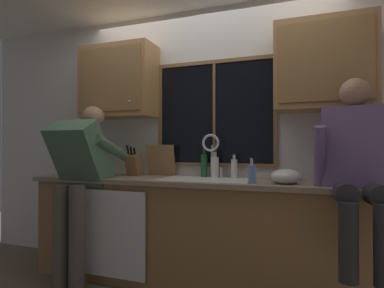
{
  "coord_description": "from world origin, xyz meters",
  "views": [
    {
      "loc": [
        0.92,
        -2.95,
        1.19
      ],
      "look_at": [
        -0.05,
        -0.3,
        1.23
      ],
      "focal_mm": 29.92,
      "sensor_mm": 36.0,
      "label": 1
    }
  ],
  "objects_px": {
    "soap_dispenser": "(252,174)",
    "bottle_amber_small": "(204,165)",
    "person_sitting_on_counter": "(357,161)",
    "person_standing": "(79,173)",
    "mixing_bowl": "(286,177)",
    "bottle_tall_clear": "(234,168)",
    "bottle_green_glass": "(215,166)",
    "cutting_board": "(161,160)",
    "knife_block": "(134,165)"
  },
  "relations": [
    {
      "from": "soap_dispenser",
      "to": "bottle_amber_small",
      "type": "relative_size",
      "value": 0.71
    },
    {
      "from": "person_sitting_on_counter",
      "to": "soap_dispenser",
      "type": "height_order",
      "value": "person_sitting_on_counter"
    },
    {
      "from": "person_standing",
      "to": "mixing_bowl",
      "type": "bearing_deg",
      "value": 7.37
    },
    {
      "from": "person_standing",
      "to": "bottle_tall_clear",
      "type": "relative_size",
      "value": 7.1
    },
    {
      "from": "soap_dispenser",
      "to": "mixing_bowl",
      "type": "bearing_deg",
      "value": 17.43
    },
    {
      "from": "mixing_bowl",
      "to": "bottle_green_glass",
      "type": "height_order",
      "value": "bottle_green_glass"
    },
    {
      "from": "bottle_green_glass",
      "to": "mixing_bowl",
      "type": "bearing_deg",
      "value": -23.42
    },
    {
      "from": "mixing_bowl",
      "to": "soap_dispenser",
      "type": "bearing_deg",
      "value": -162.57
    },
    {
      "from": "cutting_board",
      "to": "soap_dispenser",
      "type": "distance_m",
      "value": 1.05
    },
    {
      "from": "cutting_board",
      "to": "bottle_tall_clear",
      "type": "relative_size",
      "value": 1.38
    },
    {
      "from": "bottle_tall_clear",
      "to": "bottle_amber_small",
      "type": "xyz_separation_m",
      "value": [
        -0.29,
        0.02,
        0.02
      ]
    },
    {
      "from": "knife_block",
      "to": "bottle_amber_small",
      "type": "distance_m",
      "value": 0.7
    },
    {
      "from": "person_sitting_on_counter",
      "to": "knife_block",
      "type": "relative_size",
      "value": 3.92
    },
    {
      "from": "cutting_board",
      "to": "soap_dispenser",
      "type": "bearing_deg",
      "value": -22.53
    },
    {
      "from": "knife_block",
      "to": "bottle_tall_clear",
      "type": "relative_size",
      "value": 1.44
    },
    {
      "from": "bottle_amber_small",
      "to": "mixing_bowl",
      "type": "bearing_deg",
      "value": -22.87
    },
    {
      "from": "bottle_tall_clear",
      "to": "cutting_board",
      "type": "bearing_deg",
      "value": 178.38
    },
    {
      "from": "knife_block",
      "to": "mixing_bowl",
      "type": "height_order",
      "value": "knife_block"
    },
    {
      "from": "knife_block",
      "to": "bottle_green_glass",
      "type": "height_order",
      "value": "knife_block"
    },
    {
      "from": "knife_block",
      "to": "bottle_amber_small",
      "type": "xyz_separation_m",
      "value": [
        0.69,
        0.1,
        0.01
      ]
    },
    {
      "from": "bottle_amber_small",
      "to": "knife_block",
      "type": "bearing_deg",
      "value": -171.47
    },
    {
      "from": "bottle_tall_clear",
      "to": "bottle_amber_small",
      "type": "bearing_deg",
      "value": 176.4
    },
    {
      "from": "mixing_bowl",
      "to": "cutting_board",
      "type": "bearing_deg",
      "value": 165.06
    },
    {
      "from": "knife_block",
      "to": "cutting_board",
      "type": "height_order",
      "value": "same"
    },
    {
      "from": "bottle_tall_clear",
      "to": "bottle_amber_small",
      "type": "height_order",
      "value": "bottle_amber_small"
    },
    {
      "from": "cutting_board",
      "to": "bottle_tall_clear",
      "type": "distance_m",
      "value": 0.74
    },
    {
      "from": "knife_block",
      "to": "person_standing",
      "type": "bearing_deg",
      "value": -123.67
    },
    {
      "from": "mixing_bowl",
      "to": "bottle_tall_clear",
      "type": "height_order",
      "value": "bottle_tall_clear"
    },
    {
      "from": "person_standing",
      "to": "mixing_bowl",
      "type": "relative_size",
      "value": 6.72
    },
    {
      "from": "person_standing",
      "to": "knife_block",
      "type": "xyz_separation_m",
      "value": [
        0.29,
        0.44,
        0.06
      ]
    },
    {
      "from": "cutting_board",
      "to": "bottle_green_glass",
      "type": "bearing_deg",
      "value": -4.43
    },
    {
      "from": "cutting_board",
      "to": "bottle_tall_clear",
      "type": "height_order",
      "value": "cutting_board"
    },
    {
      "from": "mixing_bowl",
      "to": "bottle_green_glass",
      "type": "bearing_deg",
      "value": 156.58
    },
    {
      "from": "person_sitting_on_counter",
      "to": "bottle_tall_clear",
      "type": "height_order",
      "value": "person_sitting_on_counter"
    },
    {
      "from": "mixing_bowl",
      "to": "bottle_amber_small",
      "type": "height_order",
      "value": "bottle_amber_small"
    },
    {
      "from": "bottle_amber_small",
      "to": "cutting_board",
      "type": "bearing_deg",
      "value": 179.67
    },
    {
      "from": "cutting_board",
      "to": "soap_dispenser",
      "type": "relative_size",
      "value": 1.57
    },
    {
      "from": "bottle_green_glass",
      "to": "cutting_board",
      "type": "bearing_deg",
      "value": 175.57
    },
    {
      "from": "cutting_board",
      "to": "bottle_green_glass",
      "type": "relative_size",
      "value": 1.23
    },
    {
      "from": "mixing_bowl",
      "to": "knife_block",
      "type": "bearing_deg",
      "value": 171.55
    },
    {
      "from": "person_standing",
      "to": "cutting_board",
      "type": "bearing_deg",
      "value": 45.54
    },
    {
      "from": "soap_dispenser",
      "to": "bottle_green_glass",
      "type": "relative_size",
      "value": 0.79
    },
    {
      "from": "knife_block",
      "to": "cutting_board",
      "type": "xyz_separation_m",
      "value": [
        0.24,
        0.11,
        0.04
      ]
    },
    {
      "from": "person_sitting_on_counter",
      "to": "cutting_board",
      "type": "height_order",
      "value": "person_sitting_on_counter"
    },
    {
      "from": "person_standing",
      "to": "soap_dispenser",
      "type": "relative_size",
      "value": 8.09
    },
    {
      "from": "person_standing",
      "to": "knife_block",
      "type": "bearing_deg",
      "value": 56.33
    },
    {
      "from": "bottle_tall_clear",
      "to": "knife_block",
      "type": "bearing_deg",
      "value": -175.03
    },
    {
      "from": "knife_block",
      "to": "bottle_tall_clear",
      "type": "height_order",
      "value": "knife_block"
    },
    {
      "from": "bottle_green_glass",
      "to": "knife_block",
      "type": "bearing_deg",
      "value": -175.55
    },
    {
      "from": "bottle_tall_clear",
      "to": "bottle_amber_small",
      "type": "distance_m",
      "value": 0.29
    }
  ]
}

